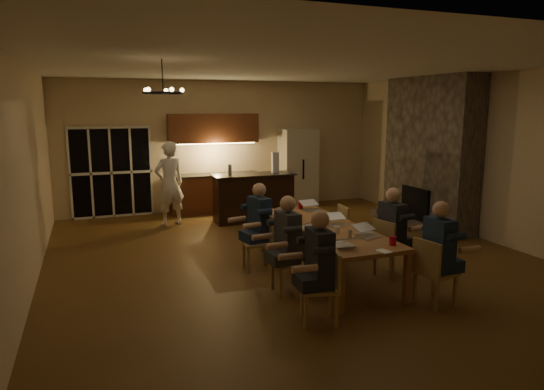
% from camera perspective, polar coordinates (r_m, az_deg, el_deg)
% --- Properties ---
extents(floor, '(9.00, 9.00, 0.00)m').
position_cam_1_polar(floor, '(8.37, 2.49, -7.52)').
color(floor, brown).
rests_on(floor, ground).
extents(back_wall, '(8.00, 0.04, 3.20)m').
position_cam_1_polar(back_wall, '(12.29, -5.80, 5.79)').
color(back_wall, beige).
rests_on(back_wall, ground).
extents(left_wall, '(0.04, 9.00, 3.20)m').
position_cam_1_polar(left_wall, '(7.43, -27.24, 1.72)').
color(left_wall, beige).
rests_on(left_wall, ground).
extents(right_wall, '(0.04, 9.00, 3.20)m').
position_cam_1_polar(right_wall, '(10.29, 23.68, 4.09)').
color(right_wall, beige).
rests_on(right_wall, ground).
extents(ceiling, '(8.00, 9.00, 0.04)m').
position_cam_1_polar(ceiling, '(7.99, 2.67, 15.03)').
color(ceiling, white).
rests_on(ceiling, back_wall).
extents(french_doors, '(1.86, 0.08, 2.10)m').
position_cam_1_polar(french_doors, '(11.89, -18.36, 2.50)').
color(french_doors, black).
rests_on(french_doors, ground).
extents(fireplace, '(0.58, 2.50, 3.20)m').
position_cam_1_polar(fireplace, '(10.97, 18.11, 4.79)').
color(fireplace, '#695F52').
rests_on(fireplace, ground).
extents(kitchenette, '(2.24, 0.68, 2.40)m').
position_cam_1_polar(kitchenette, '(11.94, -6.76, 3.71)').
color(kitchenette, '#602A1B').
rests_on(kitchenette, ground).
extents(refrigerator, '(0.90, 0.68, 2.00)m').
position_cam_1_polar(refrigerator, '(12.63, 3.06, 3.21)').
color(refrigerator, beige).
rests_on(refrigerator, ground).
extents(dining_table, '(1.10, 3.03, 0.75)m').
position_cam_1_polar(dining_table, '(7.63, 6.11, -6.42)').
color(dining_table, '#A07140').
rests_on(dining_table, ground).
extents(bar_island, '(1.86, 0.71, 1.08)m').
position_cam_1_polar(bar_island, '(10.97, -2.20, -0.30)').
color(bar_island, black).
rests_on(bar_island, ground).
extents(chair_left_near, '(0.55, 0.55, 0.89)m').
position_cam_1_polar(chair_left_near, '(5.93, 5.57, -10.69)').
color(chair_left_near, tan).
rests_on(chair_left_near, ground).
extents(chair_left_mid, '(0.46, 0.46, 0.89)m').
position_cam_1_polar(chair_left_mid, '(6.82, 1.95, -7.79)').
color(chair_left_mid, tan).
rests_on(chair_left_mid, ground).
extents(chair_left_far, '(0.49, 0.49, 0.89)m').
position_cam_1_polar(chair_left_far, '(7.73, -1.79, -5.58)').
color(chair_left_far, tan).
rests_on(chair_left_far, ground).
extents(chair_right_near, '(0.52, 0.52, 0.89)m').
position_cam_1_polar(chair_right_near, '(6.76, 18.71, -8.51)').
color(chair_right_near, tan).
rests_on(chair_right_near, ground).
extents(chair_right_mid, '(0.53, 0.53, 0.89)m').
position_cam_1_polar(chair_right_mid, '(7.68, 13.96, -6.01)').
color(chair_right_mid, tan).
rests_on(chair_right_mid, ground).
extents(chair_right_far, '(0.49, 0.49, 0.89)m').
position_cam_1_polar(chair_right_far, '(8.56, 9.57, -4.15)').
color(chair_right_far, tan).
rests_on(chair_right_far, ground).
extents(person_left_near, '(0.63, 0.63, 1.38)m').
position_cam_1_polar(person_left_near, '(5.84, 5.57, -8.46)').
color(person_left_near, '#22262C').
rests_on(person_left_near, ground).
extents(person_right_near, '(0.62, 0.62, 1.38)m').
position_cam_1_polar(person_right_near, '(6.71, 19.00, -6.48)').
color(person_right_near, '#1C2B47').
rests_on(person_right_near, ground).
extents(person_left_mid, '(0.64, 0.64, 1.38)m').
position_cam_1_polar(person_left_mid, '(6.72, 1.84, -5.88)').
color(person_left_mid, '#35393F').
rests_on(person_left_mid, ground).
extents(person_right_mid, '(0.66, 0.66, 1.38)m').
position_cam_1_polar(person_right_mid, '(7.57, 13.89, -4.32)').
color(person_right_mid, '#22262C').
rests_on(person_right_mid, ground).
extents(person_left_far, '(0.71, 0.71, 1.38)m').
position_cam_1_polar(person_left_far, '(7.79, -1.49, -3.60)').
color(person_left_far, '#1C2B47').
rests_on(person_left_far, ground).
extents(standing_person, '(0.77, 0.61, 1.84)m').
position_cam_1_polar(standing_person, '(10.76, -11.98, 1.32)').
color(standing_person, white).
rests_on(standing_person, ground).
extents(chandelier, '(0.55, 0.55, 0.03)m').
position_cam_1_polar(chandelier, '(6.86, -12.70, 11.63)').
color(chandelier, black).
rests_on(chandelier, ceiling).
extents(laptop_a, '(0.33, 0.30, 0.23)m').
position_cam_1_polar(laptop_a, '(6.47, 8.19, -5.03)').
color(laptop_a, silver).
rests_on(laptop_a, dining_table).
extents(laptop_b, '(0.38, 0.36, 0.23)m').
position_cam_1_polar(laptop_b, '(6.98, 11.37, -4.00)').
color(laptop_b, silver).
rests_on(laptop_b, dining_table).
extents(laptop_c, '(0.41, 0.40, 0.23)m').
position_cam_1_polar(laptop_c, '(7.39, 4.49, -3.01)').
color(laptop_c, silver).
rests_on(laptop_c, dining_table).
extents(laptop_d, '(0.32, 0.29, 0.23)m').
position_cam_1_polar(laptop_d, '(7.58, 7.71, -2.74)').
color(laptop_d, silver).
rests_on(laptop_d, dining_table).
extents(laptop_e, '(0.33, 0.29, 0.23)m').
position_cam_1_polar(laptop_e, '(8.34, 1.27, -1.44)').
color(laptop_e, silver).
rests_on(laptop_e, dining_table).
extents(laptop_f, '(0.35, 0.31, 0.23)m').
position_cam_1_polar(laptop_f, '(8.60, 4.70, -1.11)').
color(laptop_f, silver).
rests_on(laptop_f, dining_table).
extents(mug_front, '(0.09, 0.09, 0.10)m').
position_cam_1_polar(mug_front, '(7.15, 7.63, -4.06)').
color(mug_front, white).
rests_on(mug_front, dining_table).
extents(mug_mid, '(0.09, 0.09, 0.10)m').
position_cam_1_polar(mug_mid, '(8.04, 5.13, -2.39)').
color(mug_mid, white).
rests_on(mug_mid, dining_table).
extents(mug_back, '(0.07, 0.07, 0.10)m').
position_cam_1_polar(mug_back, '(8.03, 1.70, -2.37)').
color(mug_back, white).
rests_on(mug_back, dining_table).
extents(redcup_near, '(0.09, 0.09, 0.12)m').
position_cam_1_polar(redcup_near, '(6.66, 14.02, -5.26)').
color(redcup_near, '#B40C1C').
rests_on(redcup_near, dining_table).
extents(redcup_mid, '(0.08, 0.08, 0.12)m').
position_cam_1_polar(redcup_mid, '(7.65, 2.62, -2.94)').
color(redcup_mid, '#B40C1C').
rests_on(redcup_mid, dining_table).
extents(redcup_far, '(0.08, 0.08, 0.12)m').
position_cam_1_polar(redcup_far, '(8.77, 3.37, -1.22)').
color(redcup_far, '#B40C1C').
rests_on(redcup_far, dining_table).
extents(can_silver, '(0.07, 0.07, 0.12)m').
position_cam_1_polar(can_silver, '(6.87, 9.16, -4.61)').
color(can_silver, '#B2B2B7').
rests_on(can_silver, dining_table).
extents(can_cola, '(0.07, 0.07, 0.12)m').
position_cam_1_polar(can_cola, '(8.73, 1.35, -1.26)').
color(can_cola, '#3F0F0C').
rests_on(can_cola, dining_table).
extents(can_right, '(0.06, 0.06, 0.12)m').
position_cam_1_polar(can_right, '(7.98, 8.00, -2.47)').
color(can_right, '#B2B2B7').
rests_on(can_right, dining_table).
extents(plate_near, '(0.23, 0.23, 0.02)m').
position_cam_1_polar(plate_near, '(7.20, 10.86, -4.39)').
color(plate_near, white).
rests_on(plate_near, dining_table).
extents(plate_left, '(0.23, 0.23, 0.02)m').
position_cam_1_polar(plate_left, '(6.66, 7.39, -5.49)').
color(plate_left, white).
rests_on(plate_left, dining_table).
extents(plate_far, '(0.24, 0.24, 0.02)m').
position_cam_1_polar(plate_far, '(8.30, 6.51, -2.30)').
color(plate_far, white).
rests_on(plate_far, dining_table).
extents(notepad, '(0.17, 0.21, 0.01)m').
position_cam_1_polar(notepad, '(6.36, 13.02, -6.48)').
color(notepad, white).
rests_on(notepad, dining_table).
extents(bar_bottle, '(0.08, 0.08, 0.24)m').
position_cam_1_polar(bar_bottle, '(10.69, -4.98, 2.97)').
color(bar_bottle, '#99999E').
rests_on(bar_bottle, bar_island).
extents(bar_blender, '(0.16, 0.16, 0.47)m').
position_cam_1_polar(bar_blender, '(11.10, 0.37, 3.87)').
color(bar_blender, silver).
rests_on(bar_blender, bar_island).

